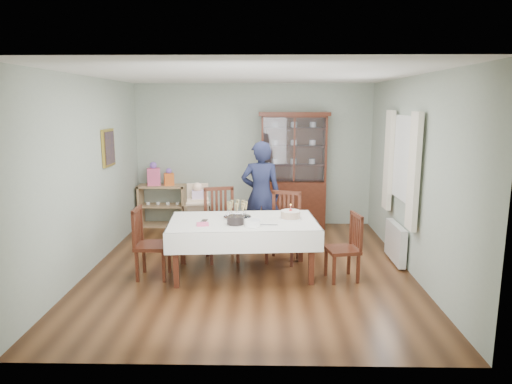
{
  "coord_description": "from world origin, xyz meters",
  "views": [
    {
      "loc": [
        0.21,
        -6.24,
        2.32
      ],
      "look_at": [
        0.09,
        0.2,
        1.07
      ],
      "focal_mm": 32.0,
      "sensor_mm": 36.0,
      "label": 1
    }
  ],
  "objects_px": {
    "sideboard": "(163,206)",
    "woman": "(261,195)",
    "china_cabinet": "(293,169)",
    "birthday_cake": "(291,215)",
    "chair_end_right": "(343,260)",
    "gift_bag_pink": "(154,175)",
    "dining_table": "(243,247)",
    "gift_bag_orange": "(169,178)",
    "chair_far_right": "(283,241)",
    "high_chair": "(198,221)",
    "champagne_tray": "(237,213)",
    "chair_far_left": "(222,239)",
    "chair_end_left": "(152,257)"
  },
  "relations": [
    {
      "from": "china_cabinet",
      "to": "birthday_cake",
      "type": "distance_m",
      "value": 2.41
    },
    {
      "from": "chair_far_right",
      "to": "woman",
      "type": "xyz_separation_m",
      "value": [
        -0.34,
        0.67,
        0.57
      ]
    },
    {
      "from": "dining_table",
      "to": "high_chair",
      "type": "height_order",
      "value": "high_chair"
    },
    {
      "from": "woman",
      "to": "champagne_tray",
      "type": "relative_size",
      "value": 4.49
    },
    {
      "from": "chair_far_left",
      "to": "gift_bag_orange",
      "type": "distance_m",
      "value": 2.3
    },
    {
      "from": "chair_end_right",
      "to": "birthday_cake",
      "type": "distance_m",
      "value": 0.93
    },
    {
      "from": "dining_table",
      "to": "gift_bag_pink",
      "type": "relative_size",
      "value": 4.66
    },
    {
      "from": "chair_far_right",
      "to": "gift_bag_orange",
      "type": "relative_size",
      "value": 3.12
    },
    {
      "from": "birthday_cake",
      "to": "champagne_tray",
      "type": "bearing_deg",
      "value": 176.75
    },
    {
      "from": "chair_far_right",
      "to": "gift_bag_pink",
      "type": "distance_m",
      "value": 3.15
    },
    {
      "from": "dining_table",
      "to": "chair_far_left",
      "type": "distance_m",
      "value": 0.7
    },
    {
      "from": "dining_table",
      "to": "sideboard",
      "type": "bearing_deg",
      "value": 123.71
    },
    {
      "from": "chair_end_right",
      "to": "gift_bag_orange",
      "type": "distance_m",
      "value": 3.98
    },
    {
      "from": "chair_far_left",
      "to": "gift_bag_pink",
      "type": "height_order",
      "value": "gift_bag_pink"
    },
    {
      "from": "chair_end_left",
      "to": "high_chair",
      "type": "distance_m",
      "value": 1.5
    },
    {
      "from": "sideboard",
      "to": "woman",
      "type": "height_order",
      "value": "woman"
    },
    {
      "from": "dining_table",
      "to": "woman",
      "type": "height_order",
      "value": "woman"
    },
    {
      "from": "gift_bag_pink",
      "to": "gift_bag_orange",
      "type": "distance_m",
      "value": 0.3
    },
    {
      "from": "high_chair",
      "to": "birthday_cake",
      "type": "distance_m",
      "value": 1.92
    },
    {
      "from": "dining_table",
      "to": "chair_end_right",
      "type": "xyz_separation_m",
      "value": [
        1.35,
        -0.19,
        -0.12
      ]
    },
    {
      "from": "champagne_tray",
      "to": "birthday_cake",
      "type": "xyz_separation_m",
      "value": [
        0.74,
        -0.04,
        -0.02
      ]
    },
    {
      "from": "sideboard",
      "to": "china_cabinet",
      "type": "bearing_deg",
      "value": -0.49
    },
    {
      "from": "dining_table",
      "to": "birthday_cake",
      "type": "height_order",
      "value": "birthday_cake"
    },
    {
      "from": "woman",
      "to": "champagne_tray",
      "type": "xyz_separation_m",
      "value": [
        -0.32,
        -1.07,
        -0.04
      ]
    },
    {
      "from": "champagne_tray",
      "to": "gift_bag_pink",
      "type": "bearing_deg",
      "value": 126.34
    },
    {
      "from": "sideboard",
      "to": "gift_bag_orange",
      "type": "distance_m",
      "value": 0.57
    },
    {
      "from": "chair_far_right",
      "to": "high_chair",
      "type": "distance_m",
      "value": 1.56
    },
    {
      "from": "chair_far_left",
      "to": "champagne_tray",
      "type": "relative_size",
      "value": 2.76
    },
    {
      "from": "dining_table",
      "to": "birthday_cake",
      "type": "xyz_separation_m",
      "value": [
        0.65,
        0.09,
        0.43
      ]
    },
    {
      "from": "gift_bag_pink",
      "to": "dining_table",
      "type": "bearing_deg",
      "value": -53.86
    },
    {
      "from": "dining_table",
      "to": "high_chair",
      "type": "xyz_separation_m",
      "value": [
        -0.8,
        1.28,
        0.03
      ]
    },
    {
      "from": "chair_end_left",
      "to": "champagne_tray",
      "type": "height_order",
      "value": "champagne_tray"
    },
    {
      "from": "china_cabinet",
      "to": "chair_end_right",
      "type": "relative_size",
      "value": 2.42
    },
    {
      "from": "chair_end_right",
      "to": "gift_bag_pink",
      "type": "bearing_deg",
      "value": -141.22
    },
    {
      "from": "sideboard",
      "to": "woman",
      "type": "relative_size",
      "value": 0.52
    },
    {
      "from": "chair_end_right",
      "to": "birthday_cake",
      "type": "relative_size",
      "value": 2.9
    },
    {
      "from": "china_cabinet",
      "to": "chair_far_right",
      "type": "relative_size",
      "value": 2.11
    },
    {
      "from": "dining_table",
      "to": "gift_bag_orange",
      "type": "bearing_deg",
      "value": 121.51
    },
    {
      "from": "chair_end_left",
      "to": "woman",
      "type": "relative_size",
      "value": 0.55
    },
    {
      "from": "china_cabinet",
      "to": "gift_bag_orange",
      "type": "xyz_separation_m",
      "value": [
        -2.35,
        0.0,
        -0.18
      ]
    },
    {
      "from": "chair_far_right",
      "to": "birthday_cake",
      "type": "relative_size",
      "value": 3.33
    },
    {
      "from": "high_chair",
      "to": "china_cabinet",
      "type": "bearing_deg",
      "value": 28.29
    },
    {
      "from": "china_cabinet",
      "to": "gift_bag_pink",
      "type": "height_order",
      "value": "china_cabinet"
    },
    {
      "from": "champagne_tray",
      "to": "gift_bag_orange",
      "type": "distance_m",
      "value": 2.75
    },
    {
      "from": "gift_bag_pink",
      "to": "chair_far_right",
      "type": "bearing_deg",
      "value": -39.25
    },
    {
      "from": "chair_far_right",
      "to": "chair_end_right",
      "type": "xyz_separation_m",
      "value": [
        0.78,
        -0.72,
        -0.04
      ]
    },
    {
      "from": "woman",
      "to": "high_chair",
      "type": "distance_m",
      "value": 1.13
    },
    {
      "from": "chair_far_right",
      "to": "chair_end_left",
      "type": "xyz_separation_m",
      "value": [
        -1.8,
        -0.69,
        -0.02
      ]
    },
    {
      "from": "china_cabinet",
      "to": "birthday_cake",
      "type": "height_order",
      "value": "china_cabinet"
    },
    {
      "from": "high_chair",
      "to": "birthday_cake",
      "type": "xyz_separation_m",
      "value": [
        1.45,
        -1.18,
        0.4
      ]
    }
  ]
}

